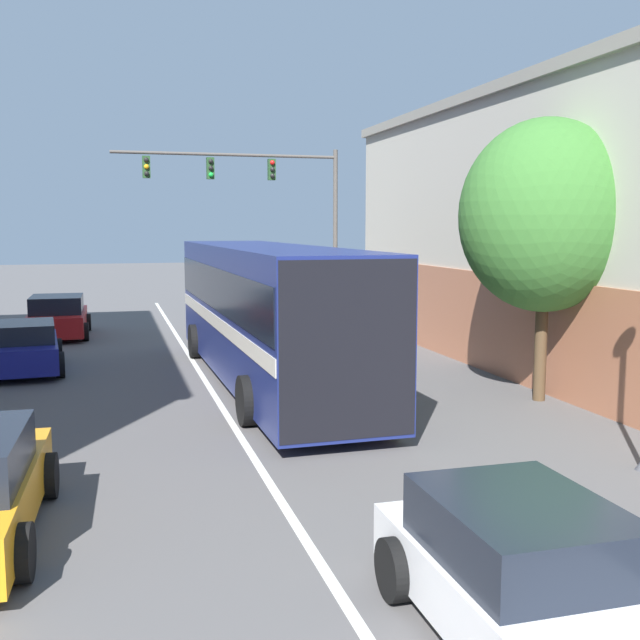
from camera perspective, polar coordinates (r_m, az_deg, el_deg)
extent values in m
cube|color=silver|center=(17.57, -8.07, -5.67)|extent=(0.14, 43.26, 0.01)
cube|color=#B7B2A3|center=(21.80, 23.11, 6.34)|extent=(7.78, 21.90, 7.57)
cube|color=#A86647|center=(19.79, 14.05, -0.48)|extent=(0.24, 21.46, 2.65)
cube|color=navy|center=(18.63, -4.18, 0.77)|extent=(2.69, 12.85, 3.18)
cube|color=black|center=(18.57, -4.20, 2.52)|extent=(2.74, 12.59, 1.02)
cube|color=beige|center=(18.66, -4.18, -0.01)|extent=(2.72, 12.72, 0.32)
cube|color=black|center=(12.53, 2.20, -2.35)|extent=(2.42, 0.10, 3.05)
cylinder|color=black|center=(22.47, -9.52, -1.60)|extent=(0.32, 1.01, 1.00)
cylinder|color=black|center=(22.92, -3.23, -1.34)|extent=(0.32, 1.01, 1.00)
cylinder|color=black|center=(14.76, -5.58, -6.13)|extent=(0.32, 1.01, 1.00)
cylinder|color=black|center=(15.43, 3.72, -5.52)|extent=(0.32, 1.01, 1.00)
cube|color=silver|center=(7.56, 15.87, -19.90)|extent=(1.70, 3.92, 0.59)
cube|color=black|center=(7.50, 15.06, -15.20)|extent=(1.56, 2.04, 0.58)
cylinder|color=black|center=(8.25, 5.71, -18.38)|extent=(0.22, 0.67, 0.67)
cylinder|color=black|center=(8.98, 16.62, -16.45)|extent=(0.22, 0.67, 0.67)
cube|color=navy|center=(21.59, -21.51, -2.30)|extent=(1.92, 4.06, 0.67)
cube|color=black|center=(21.31, -21.59, -0.83)|extent=(1.64, 2.16, 0.49)
cylinder|color=black|center=(22.82, -19.33, -2.18)|extent=(0.27, 0.69, 0.68)
cylinder|color=black|center=(20.41, -19.19, -3.24)|extent=(0.27, 0.69, 0.68)
cube|color=red|center=(28.02, -19.34, -0.12)|extent=(1.88, 4.26, 0.71)
cube|color=black|center=(27.74, -19.42, 1.15)|extent=(1.72, 2.22, 0.58)
cylinder|color=black|center=(29.43, -21.02, -0.28)|extent=(0.22, 0.63, 0.63)
cylinder|color=black|center=(29.30, -17.27, -0.16)|extent=(0.22, 0.63, 0.63)
cylinder|color=black|center=(26.83, -21.55, -0.99)|extent=(0.22, 0.63, 0.63)
cylinder|color=black|center=(26.69, -17.44, -0.85)|extent=(0.22, 0.63, 0.63)
cylinder|color=black|center=(11.63, -19.95, -11.08)|extent=(0.24, 0.67, 0.66)
cylinder|color=black|center=(9.18, -21.76, -16.16)|extent=(0.24, 0.67, 0.66)
cylinder|color=#514C47|center=(29.91, 1.17, 6.29)|extent=(0.18, 0.18, 6.86)
cylinder|color=#514C47|center=(29.08, -7.09, 12.39)|extent=(8.55, 0.12, 0.12)
cube|color=#234723|center=(29.34, -3.71, 11.37)|extent=(0.28, 0.24, 0.80)
sphere|color=red|center=(29.21, -3.65, 11.87)|extent=(0.18, 0.18, 0.18)
sphere|color=black|center=(29.20, -3.64, 11.39)|extent=(0.18, 0.18, 0.18)
sphere|color=black|center=(29.18, -3.64, 10.90)|extent=(0.18, 0.18, 0.18)
cube|color=#234723|center=(28.94, -8.35, 11.36)|extent=(0.28, 0.24, 0.80)
sphere|color=black|center=(28.81, -8.32, 11.88)|extent=(0.18, 0.18, 0.18)
sphere|color=black|center=(28.79, -8.31, 11.39)|extent=(0.18, 0.18, 0.18)
sphere|color=green|center=(28.78, -8.30, 10.89)|extent=(0.18, 0.18, 0.18)
cube|color=#234723|center=(28.73, -13.10, 11.29)|extent=(0.28, 0.24, 0.80)
sphere|color=black|center=(28.60, -13.10, 11.81)|extent=(0.18, 0.18, 0.18)
sphere|color=orange|center=(28.58, -13.08, 11.31)|extent=(0.18, 0.18, 0.18)
sphere|color=black|center=(28.56, -13.07, 10.81)|extent=(0.18, 0.18, 0.18)
cylinder|color=#4C3823|center=(17.37, 16.46, -1.89)|extent=(0.27, 0.27, 2.48)
ellipsoid|color=#38702D|center=(17.17, 16.80, 7.61)|extent=(3.83, 3.45, 4.21)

